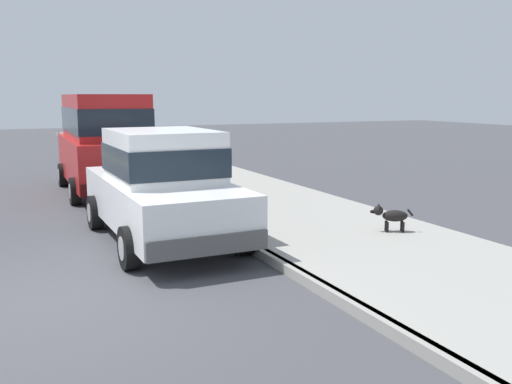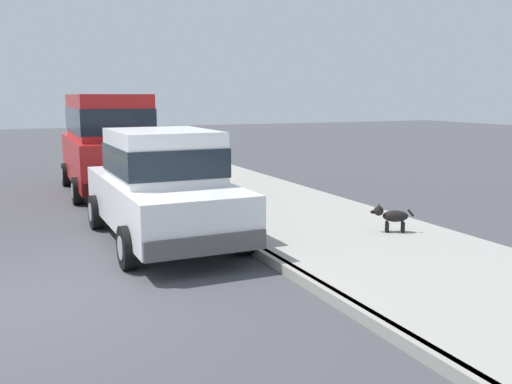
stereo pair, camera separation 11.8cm
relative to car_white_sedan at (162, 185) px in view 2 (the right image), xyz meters
name	(u,v)px [view 2 (the right image)]	position (x,y,z in m)	size (l,w,h in m)	color
ground_plane	(46,304)	(-2.08, -2.40, -0.98)	(80.00, 80.00, 0.00)	#424247
curb	(284,267)	(1.12, -2.40, -0.91)	(0.16, 64.00, 0.14)	gray
sidewalk	(387,253)	(2.92, -2.40, -0.91)	(3.60, 64.00, 0.14)	#99968E
car_white_sedan	(162,185)	(0.00, 0.00, 0.00)	(2.08, 4.62, 1.92)	white
car_red_van	(108,139)	(0.02, 5.57, 0.41)	(2.20, 4.93, 2.52)	red
dog_black	(392,216)	(3.65, -1.53, -0.55)	(0.70, 0.42, 0.49)	black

